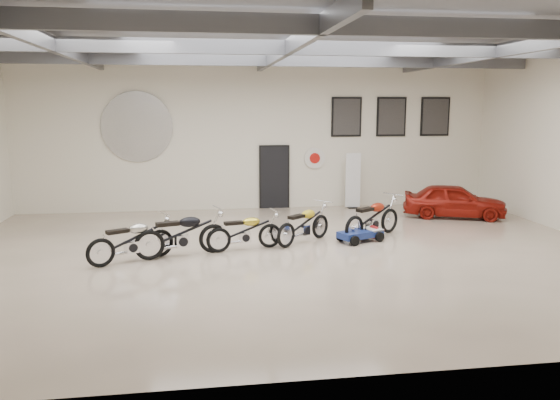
{
  "coord_description": "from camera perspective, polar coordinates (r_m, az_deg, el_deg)",
  "views": [
    {
      "loc": [
        -1.99,
        -12.37,
        3.47
      ],
      "look_at": [
        0.0,
        1.2,
        1.1
      ],
      "focal_mm": 35.0,
      "sensor_mm": 36.0,
      "label": 1
    }
  ],
  "objects": [
    {
      "name": "back_wall",
      "position": [
        18.51,
        -2.17,
        6.79
      ],
      "size": [
        16.0,
        0.02,
        5.0
      ],
      "primitive_type": "cube",
      "color": "#EDE4CC",
      "rests_on": "floor"
    },
    {
      "name": "motorcycle_silver",
      "position": [
        12.7,
        -15.3,
        -3.99
      ],
      "size": [
        2.05,
        1.52,
        1.04
      ],
      "primitive_type": null,
      "rotation": [
        0.0,
        0.0,
        0.51
      ],
      "color": "silver",
      "rests_on": "floor"
    },
    {
      "name": "motorcycle_black",
      "position": [
        12.89,
        -10.22,
        -3.4
      ],
      "size": [
        2.26,
        1.26,
        1.12
      ],
      "primitive_type": null,
      "rotation": [
        0.0,
        0.0,
        0.29
      ],
      "color": "silver",
      "rests_on": "floor"
    },
    {
      "name": "banner_stand",
      "position": [
        18.77,
        7.63,
        1.99
      ],
      "size": [
        0.52,
        0.22,
        1.89
      ],
      "primitive_type": null,
      "rotation": [
        0.0,
        0.0,
        0.03
      ],
      "color": "white",
      "rests_on": "floor"
    },
    {
      "name": "ceiling_beams",
      "position": [
        12.6,
        0.82,
        15.63
      ],
      "size": [
        15.8,
        11.8,
        0.32
      ],
      "primitive_type": null,
      "color": "#585960",
      "rests_on": "ceiling"
    },
    {
      "name": "floor",
      "position": [
        13.01,
        0.77,
        -5.68
      ],
      "size": [
        16.0,
        12.0,
        0.01
      ],
      "primitive_type": "cube",
      "color": "#C5AE96",
      "rests_on": "ground"
    },
    {
      "name": "poster_left",
      "position": [
        19.01,
        6.96,
        8.62
      ],
      "size": [
        1.05,
        0.08,
        1.35
      ],
      "primitive_type": null,
      "color": "black",
      "rests_on": "back_wall"
    },
    {
      "name": "vintage_car",
      "position": [
        18.0,
        17.75,
        -0.06
      ],
      "size": [
        2.27,
        3.36,
        1.06
      ],
      "primitive_type": "imported",
      "rotation": [
        0.0,
        0.0,
        1.21
      ],
      "color": "maroon",
      "rests_on": "floor"
    },
    {
      "name": "motorcycle_yellow",
      "position": [
        13.96,
        2.5,
        -2.46
      ],
      "size": [
        1.89,
        1.71,
        1.01
      ],
      "primitive_type": null,
      "rotation": [
        0.0,
        0.0,
        0.69
      ],
      "color": "silver",
      "rests_on": "floor"
    },
    {
      "name": "oil_sign",
      "position": [
        18.82,
        3.64,
        4.39
      ],
      "size": [
        0.72,
        0.1,
        0.72
      ],
      "primitive_type": null,
      "color": "white",
      "rests_on": "back_wall"
    },
    {
      "name": "door",
      "position": [
        18.65,
        -0.6,
        2.35
      ],
      "size": [
        0.92,
        0.08,
        2.1
      ],
      "primitive_type": "cube",
      "color": "black",
      "rests_on": "back_wall"
    },
    {
      "name": "poster_mid",
      "position": [
        19.49,
        11.55,
        8.52
      ],
      "size": [
        1.05,
        0.08,
        1.35
      ],
      "primitive_type": null,
      "color": "black",
      "rests_on": "back_wall"
    },
    {
      "name": "poster_right",
      "position": [
        20.09,
        15.9,
        8.38
      ],
      "size": [
        1.05,
        0.08,
        1.35
      ],
      "primitive_type": null,
      "color": "black",
      "rests_on": "back_wall"
    },
    {
      "name": "motorcycle_gold",
      "position": [
        13.29,
        -3.71,
        -3.21
      ],
      "size": [
        1.94,
        0.97,
        0.97
      ],
      "primitive_type": null,
      "rotation": [
        0.0,
        0.0,
        0.22
      ],
      "color": "silver",
      "rests_on": "floor"
    },
    {
      "name": "motorcycle_red",
      "position": [
        14.75,
        9.65,
        -1.75
      ],
      "size": [
        2.13,
        1.73,
        1.1
      ],
      "primitive_type": null,
      "rotation": [
        0.0,
        0.0,
        0.59
      ],
      "color": "silver",
      "rests_on": "floor"
    },
    {
      "name": "ceiling",
      "position": [
        12.63,
        0.83,
        16.76
      ],
      "size": [
        16.0,
        12.0,
        0.01
      ],
      "primitive_type": "cube",
      "color": "gray",
      "rests_on": "back_wall"
    },
    {
      "name": "logo_plaque",
      "position": [
        18.45,
        -14.72,
        7.41
      ],
      "size": [
        2.3,
        0.06,
        1.16
      ],
      "primitive_type": null,
      "color": "silver",
      "rests_on": "back_wall"
    },
    {
      "name": "go_kart",
      "position": [
        14.36,
        8.78,
        -3.21
      ],
      "size": [
        1.6,
        1.18,
        0.53
      ],
      "primitive_type": null,
      "rotation": [
        0.0,
        0.0,
        0.4
      ],
      "color": "navy",
      "rests_on": "floor"
    }
  ]
}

